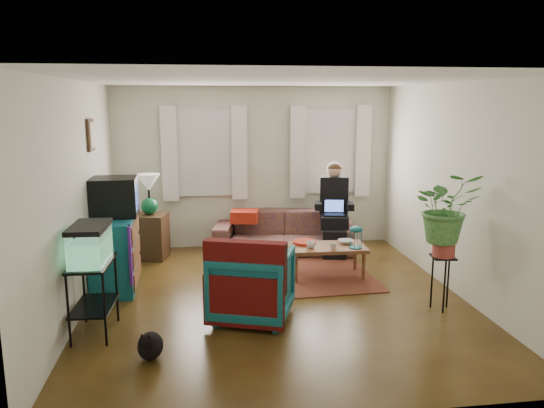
{
  "coord_description": "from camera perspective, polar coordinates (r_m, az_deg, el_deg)",
  "views": [
    {
      "loc": [
        -0.89,
        -6.05,
        2.38
      ],
      "look_at": [
        0.0,
        0.4,
        1.1
      ],
      "focal_mm": 35.0,
      "sensor_mm": 36.0,
      "label": 1
    }
  ],
  "objects": [
    {
      "name": "floor",
      "position": [
        6.56,
        0.49,
        -10.14
      ],
      "size": [
        4.5,
        5.0,
        0.01
      ],
      "primitive_type": "cube",
      "color": "#4F2B14",
      "rests_on": "ground"
    },
    {
      "name": "ceiling",
      "position": [
        6.12,
        0.53,
        13.18
      ],
      "size": [
        4.5,
        5.0,
        0.01
      ],
      "primitive_type": "cube",
      "color": "white",
      "rests_on": "wall_back"
    },
    {
      "name": "wall_back",
      "position": [
        8.66,
        -1.91,
        3.94
      ],
      "size": [
        4.5,
        0.01,
        2.6
      ],
      "primitive_type": "cube",
      "color": "silver",
      "rests_on": "floor"
    },
    {
      "name": "wall_front",
      "position": [
        3.82,
        6.02,
        -5.35
      ],
      "size": [
        4.5,
        0.01,
        2.6
      ],
      "primitive_type": "cube",
      "color": "silver",
      "rests_on": "floor"
    },
    {
      "name": "wall_left",
      "position": [
        6.29,
        -20.21,
        0.55
      ],
      "size": [
        0.01,
        5.0,
        2.6
      ],
      "primitive_type": "cube",
      "color": "silver",
      "rests_on": "floor"
    },
    {
      "name": "wall_right",
      "position": [
        6.9,
        19.32,
        1.49
      ],
      "size": [
        0.01,
        5.0,
        2.6
      ],
      "primitive_type": "cube",
      "color": "silver",
      "rests_on": "floor"
    },
    {
      "name": "window_left",
      "position": [
        8.57,
        -7.26,
        5.47
      ],
      "size": [
        1.08,
        0.04,
        1.38
      ],
      "primitive_type": "cube",
      "color": "white",
      "rests_on": "wall_back"
    },
    {
      "name": "window_right",
      "position": [
        8.83,
        6.22,
        5.65
      ],
      "size": [
        1.08,
        0.04,
        1.38
      ],
      "primitive_type": "cube",
      "color": "white",
      "rests_on": "wall_back"
    },
    {
      "name": "curtains_left",
      "position": [
        8.49,
        -7.25,
        5.41
      ],
      "size": [
        1.36,
        0.06,
        1.5
      ],
      "primitive_type": "cube",
      "color": "white",
      "rests_on": "wall_back"
    },
    {
      "name": "curtains_right",
      "position": [
        8.76,
        6.35,
        5.6
      ],
      "size": [
        1.36,
        0.06,
        1.5
      ],
      "primitive_type": "cube",
      "color": "white",
      "rests_on": "wall_back"
    },
    {
      "name": "picture_frame",
      "position": [
        7.04,
        -18.84,
        7.03
      ],
      "size": [
        0.04,
        0.32,
        0.4
      ],
      "primitive_type": "cube",
      "color": "#3D2616",
      "rests_on": "wall_left"
    },
    {
      "name": "area_rug",
      "position": [
        7.33,
        2.83,
        -7.79
      ],
      "size": [
        2.07,
        1.69,
        0.01
      ],
      "primitive_type": "cube",
      "rotation": [
        0.0,
        0.0,
        0.04
      ],
      "color": "maroon",
      "rests_on": "floor"
    },
    {
      "name": "sofa",
      "position": [
        8.44,
        1.3,
        -2.28
      ],
      "size": [
        2.31,
        1.28,
        0.85
      ],
      "primitive_type": "imported",
      "rotation": [
        0.0,
        0.0,
        -0.2
      ],
      "color": "brown",
      "rests_on": "floor"
    },
    {
      "name": "seated_person",
      "position": [
        8.39,
        6.67,
        -0.87
      ],
      "size": [
        0.67,
        0.77,
        1.3
      ],
      "primitive_type": null,
      "rotation": [
        0.0,
        0.0,
        -0.2
      ],
      "color": "black",
      "rests_on": "sofa"
    },
    {
      "name": "side_table",
      "position": [
        8.29,
        -12.9,
        -3.4
      ],
      "size": [
        0.56,
        0.56,
        0.68
      ],
      "primitive_type": "cube",
      "rotation": [
        0.0,
        0.0,
        -0.21
      ],
      "color": "#432E19",
      "rests_on": "floor"
    },
    {
      "name": "table_lamp",
      "position": [
        8.16,
        -13.09,
        0.91
      ],
      "size": [
        0.42,
        0.42,
        0.62
      ],
      "primitive_type": null,
      "rotation": [
        0.0,
        0.0,
        -0.21
      ],
      "color": "white",
      "rests_on": "side_table"
    },
    {
      "name": "dresser",
      "position": [
        7.08,
        -16.56,
        -5.07
      ],
      "size": [
        0.54,
        1.04,
        0.93
      ],
      "primitive_type": "cube",
      "rotation": [
        0.0,
        0.0,
        0.02
      ],
      "color": "#115467",
      "rests_on": "floor"
    },
    {
      "name": "crt_tv",
      "position": [
        7.02,
        -16.61,
        0.74
      ],
      "size": [
        0.58,
        0.53,
        0.49
      ],
      "primitive_type": "cube",
      "rotation": [
        0.0,
        0.0,
        0.02
      ],
      "color": "black",
      "rests_on": "dresser"
    },
    {
      "name": "aquarium_stand",
      "position": [
        5.8,
        -18.63,
        -9.6
      ],
      "size": [
        0.41,
        0.7,
        0.77
      ],
      "primitive_type": "cube",
      "rotation": [
        0.0,
        0.0,
        -0.04
      ],
      "color": "black",
      "rests_on": "floor"
    },
    {
      "name": "aquarium",
      "position": [
        5.63,
        -19.0,
        -4.01
      ],
      "size": [
        0.37,
        0.64,
        0.4
      ],
      "primitive_type": "cube",
      "rotation": [
        0.0,
        0.0,
        -0.04
      ],
      "color": "#7FD899",
      "rests_on": "aquarium_stand"
    },
    {
      "name": "black_cat",
      "position": [
        5.22,
        -12.96,
        -14.37
      ],
      "size": [
        0.29,
        0.4,
        0.31
      ],
      "primitive_type": "ellipsoid",
      "rotation": [
        0.0,
        0.0,
        -0.14
      ],
      "color": "black",
      "rests_on": "floor"
    },
    {
      "name": "armchair",
      "position": [
        5.88,
        -2.14,
        -8.25
      ],
      "size": [
        1.04,
        1.01,
        0.86
      ],
      "primitive_type": "imported",
      "rotation": [
        0.0,
        0.0,
        2.81
      ],
      "color": "#126D6D",
      "rests_on": "floor"
    },
    {
      "name": "serape_throw",
      "position": [
        5.52,
        -2.94,
        -7.62
      ],
      "size": [
        0.88,
        0.47,
        0.71
      ],
      "primitive_type": "cube",
      "rotation": [
        0.0,
        0.0,
        -0.33
      ],
      "color": "#9E0A0A",
      "rests_on": "armchair"
    },
    {
      "name": "coffee_table",
      "position": [
        7.32,
        5.89,
        -6.13
      ],
      "size": [
        1.07,
        0.61,
        0.43
      ],
      "primitive_type": "cube",
      "rotation": [
        0.0,
        0.0,
        -0.03
      ],
      "color": "olive",
      "rests_on": "floor"
    },
    {
      "name": "cup_a",
      "position": [
        7.11,
        4.2,
        -4.41
      ],
      "size": [
        0.12,
        0.12,
        0.09
      ],
      "primitive_type": "imported",
      "rotation": [
        0.0,
        0.0,
        -0.03
      ],
      "color": "white",
      "rests_on": "coffee_table"
    },
    {
      "name": "cup_b",
      "position": [
        7.1,
        6.59,
        -4.5
      ],
      "size": [
        0.1,
        0.1,
        0.09
      ],
      "primitive_type": "imported",
      "rotation": [
        0.0,
        0.0,
        -0.03
      ],
      "color": "beige",
      "rests_on": "coffee_table"
    },
    {
      "name": "bowl",
      "position": [
        7.4,
        7.95,
        -4.03
      ],
      "size": [
        0.21,
        0.21,
        0.05
      ],
      "primitive_type": "imported",
      "rotation": [
        0.0,
        0.0,
        -0.03
      ],
      "color": "white",
      "rests_on": "coffee_table"
    },
    {
      "name": "snack_tray",
      "position": [
        7.34,
        3.51,
        -4.13
      ],
      "size": [
        0.33,
        0.33,
        0.04
      ],
      "primitive_type": "cylinder",
      "rotation": [
        0.0,
        0.0,
        -0.03
      ],
      "color": "#B21414",
      "rests_on": "coffee_table"
    },
    {
      "name": "birdcage",
      "position": [
        7.17,
        9.02,
        -3.52
      ],
      "size": [
        0.18,
        0.18,
        0.3
      ],
      "primitive_type": null,
      "rotation": [
        0.0,
        0.0,
        -0.03
      ],
      "color": "#115B6B",
      "rests_on": "coffee_table"
    },
    {
      "name": "plant_stand",
      "position": [
        6.44,
        17.76,
        -8.09
      ],
      "size": [
        0.3,
        0.3,
        0.64
      ],
      "primitive_type": "cube",
      "rotation": [
        0.0,
        0.0,
        -0.13
      ],
      "color": "black",
      "rests_on": "floor"
    },
    {
      "name": "potted_plant",
      "position": [
        6.24,
        18.17,
        -1.48
      ],
      "size": [
        0.8,
        0.72,
        0.81
      ],
      "primitive_type": "imported",
      "rotation": [
        0.0,
        0.0,
        -0.13
      ],
      "color": "#599947",
      "rests_on": "plant_stand"
    }
  ]
}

